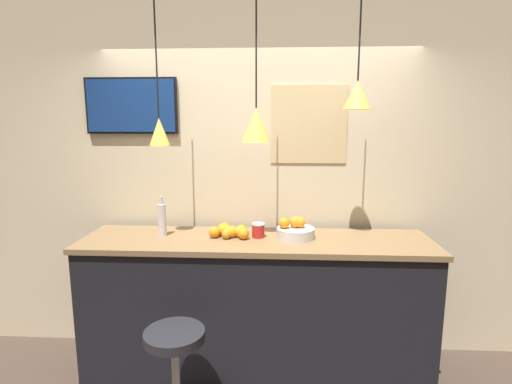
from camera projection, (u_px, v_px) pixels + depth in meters
back_wall at (259, 181)px, 3.30m from camera, size 8.00×0.06×2.90m
service_counter at (256, 307)px, 3.03m from camera, size 2.57×0.65×1.09m
bar_stool at (175, 360)px, 2.46m from camera, size 0.37×0.37×0.68m
fruit_bowl at (295, 230)px, 2.95m from camera, size 0.28×0.28×0.16m
orange_pile at (229, 231)px, 2.99m from camera, size 0.30×0.22×0.09m
juice_bottle at (162, 219)px, 2.99m from camera, size 0.06×0.06×0.30m
spread_jar at (258, 230)px, 2.97m from camera, size 0.10×0.10×0.11m
pendant_lamp_left at (159, 130)px, 2.86m from camera, size 0.15×0.15×1.04m
pendant_lamp_middle at (256, 124)px, 2.81m from camera, size 0.20×0.20×1.01m
pendant_lamp_right at (357, 95)px, 2.74m from camera, size 0.19×0.19×0.78m
mounted_tv at (131, 106)px, 3.20m from camera, size 0.74×0.04×0.44m
wall_poster at (309, 124)px, 3.16m from camera, size 0.60×0.01×0.61m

